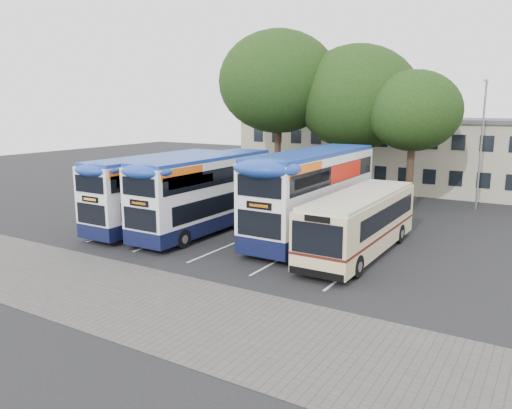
{
  "coord_description": "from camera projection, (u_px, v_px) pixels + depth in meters",
  "views": [
    {
      "loc": [
        10.78,
        -18.02,
        7.3
      ],
      "look_at": [
        -3.28,
        5.0,
        1.93
      ],
      "focal_mm": 35.0,
      "sensor_mm": 36.0,
      "label": 1
    }
  ],
  "objects": [
    {
      "name": "ground",
      "position": [
        260.0,
        274.0,
        22.02
      ],
      "size": [
        120.0,
        120.0,
        0.0
      ],
      "primitive_type": "plane",
      "color": "black",
      "rests_on": "ground"
    },
    {
      "name": "paving_strip",
      "position": [
        147.0,
        302.0,
        18.86
      ],
      "size": [
        40.0,
        6.0,
        0.01
      ],
      "primitive_type": "cube",
      "color": "#595654",
      "rests_on": "ground"
    },
    {
      "name": "bay_lines",
      "position": [
        249.0,
        237.0,
        28.12
      ],
      "size": [
        14.12,
        11.0,
        0.01
      ],
      "color": "silver",
      "rests_on": "ground"
    },
    {
      "name": "depot_building",
      "position": [
        417.0,
        153.0,
        43.99
      ],
      "size": [
        32.4,
        8.4,
        6.2
      ],
      "color": "#AAA088",
      "rests_on": "ground"
    },
    {
      "name": "lamp_post",
      "position": [
        482.0,
        138.0,
        34.68
      ],
      "size": [
        0.25,
        1.05,
        9.06
      ],
      "color": "gray",
      "rests_on": "ground"
    },
    {
      "name": "tree_left",
      "position": [
        278.0,
        82.0,
        38.44
      ],
      "size": [
        9.24,
        9.24,
        13.02
      ],
      "color": "black",
      "rests_on": "ground"
    },
    {
      "name": "tree_mid",
      "position": [
        357.0,
        97.0,
        37.13
      ],
      "size": [
        9.09,
        9.09,
        11.76
      ],
      "color": "black",
      "rests_on": "ground"
    },
    {
      "name": "tree_right",
      "position": [
        414.0,
        111.0,
        33.95
      ],
      "size": [
        6.47,
        6.47,
        9.7
      ],
      "color": "black",
      "rests_on": "ground"
    },
    {
      "name": "bus_dd_left",
      "position": [
        159.0,
        188.0,
        30.29
      ],
      "size": [
        2.52,
        10.41,
        4.34
      ],
      "color": "#0E1335",
      "rests_on": "ground"
    },
    {
      "name": "bus_dd_mid",
      "position": [
        206.0,
        190.0,
        29.01
      ],
      "size": [
        2.6,
        10.71,
        4.46
      ],
      "color": "#0E1335",
      "rests_on": "ground"
    },
    {
      "name": "bus_dd_right",
      "position": [
        313.0,
        190.0,
        27.68
      ],
      "size": [
        2.82,
        11.64,
        4.85
      ],
      "color": "#0E1335",
      "rests_on": "ground"
    },
    {
      "name": "bus_single",
      "position": [
        361.0,
        219.0,
        24.74
      ],
      "size": [
        2.62,
        10.3,
        3.07
      ],
      "color": "beige",
      "rests_on": "ground"
    }
  ]
}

